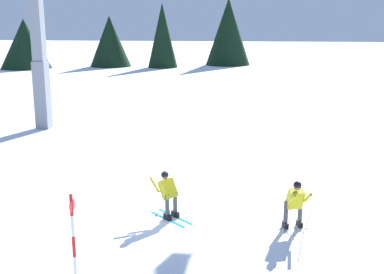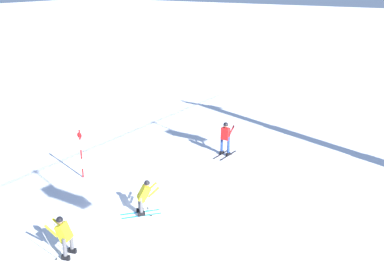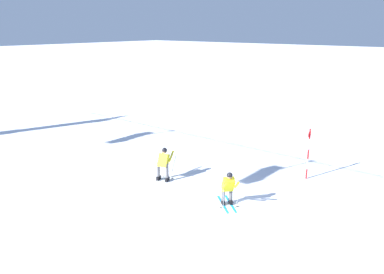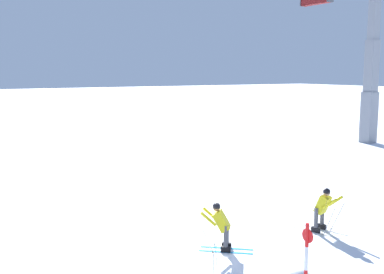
# 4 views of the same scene
# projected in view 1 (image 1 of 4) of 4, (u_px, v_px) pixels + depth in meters

# --- Properties ---
(ground_plane) EXTENTS (260.00, 260.00, 0.00)m
(ground_plane) POSITION_uv_depth(u_px,v_px,m) (169.00, 206.00, 15.60)
(ground_plane) COLOR white
(skier_carving_main) EXTENTS (1.52, 1.42, 1.54)m
(skier_carving_main) POSITION_uv_depth(u_px,v_px,m) (168.00, 192.00, 14.54)
(skier_carving_main) COLOR #198CCC
(skier_carving_main) RESTS_ON ground_plane
(lift_tower_near) EXTENTS (0.71, 2.98, 11.61)m
(lift_tower_near) POSITION_uv_depth(u_px,v_px,m) (38.00, 38.00, 25.81)
(lift_tower_near) COLOR gray
(lift_tower_near) RESTS_ON ground_plane
(trail_marker_pole) EXTENTS (0.07, 0.28, 2.33)m
(trail_marker_pole) POSITION_uv_depth(u_px,v_px,m) (74.00, 243.00, 10.20)
(trail_marker_pole) COLOR red
(trail_marker_pole) RESTS_ON ground_plane
(skier_distant_uphill) EXTENTS (1.04, 1.84, 1.58)m
(skier_distant_uphill) POSITION_uv_depth(u_px,v_px,m) (295.00, 202.00, 13.67)
(skier_distant_uphill) COLOR white
(skier_distant_uphill) RESTS_ON ground_plane
(tree_line_ridge) EXTENTS (30.90, 14.37, 8.82)m
(tree_line_ridge) POSITION_uv_depth(u_px,v_px,m) (139.00, 37.00, 62.72)
(tree_line_ridge) COLOR black
(tree_line_ridge) RESTS_ON ground_plane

